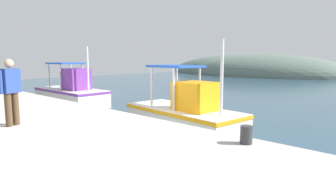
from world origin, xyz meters
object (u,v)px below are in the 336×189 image
fishing_boat_nearest (71,92)px  mooring_bollard_second (246,135)px  mooring_bollard_nearest (7,86)px  pelican (14,86)px  fisherman_standing (11,89)px  fishing_boat_second (185,112)px

fishing_boat_nearest → mooring_bollard_second: size_ratio=13.48×
mooring_bollard_nearest → pelican: bearing=-7.2°
pelican → mooring_bollard_nearest: pelican is taller
mooring_bollard_nearest → mooring_bollard_second: (13.68, 0.00, -0.09)m
pelican → mooring_bollard_second: bearing=1.0°
fisherman_standing → fishing_boat_nearest: bearing=142.2°
fishing_boat_second → mooring_bollard_second: 4.55m
fishing_boat_nearest → mooring_bollard_second: 11.90m
fishing_boat_nearest → mooring_bollard_nearest: (-2.05, -2.52, 0.41)m
pelican → fishing_boat_second: bearing=18.6°
mooring_bollard_nearest → fishing_boat_nearest: bearing=50.8°
pelican → mooring_bollard_second: (12.03, 0.21, -0.22)m
pelican → fisherman_standing: size_ratio=0.55×
fisherman_standing → fishing_boat_second: bearing=75.7°
fishing_boat_nearest → fishing_boat_second: 7.91m
fishing_boat_nearest → fishing_boat_second: size_ratio=1.02×
fishing_boat_nearest → fisherman_standing: bearing=-37.8°
pelican → fisherman_standing: bearing=-18.9°
fishing_boat_second → pelican: bearing=-161.4°
mooring_bollard_nearest → mooring_bollard_second: 13.68m
mooring_bollard_second → fishing_boat_nearest: bearing=167.8°
mooring_bollard_nearest → mooring_bollard_second: mooring_bollard_nearest is taller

